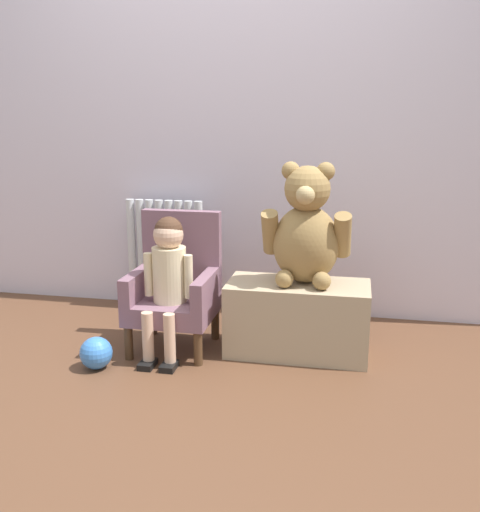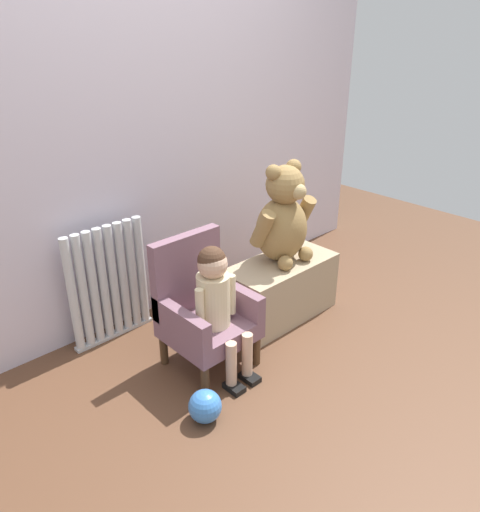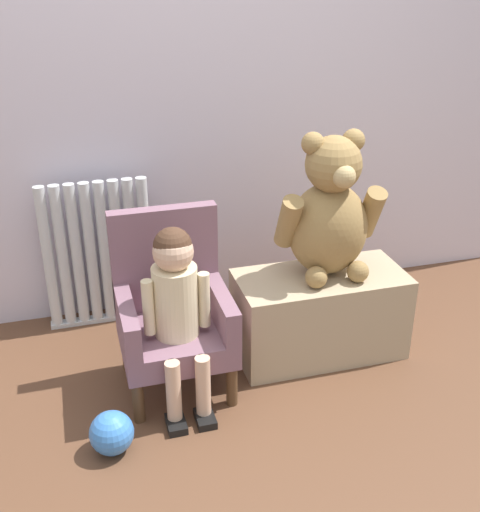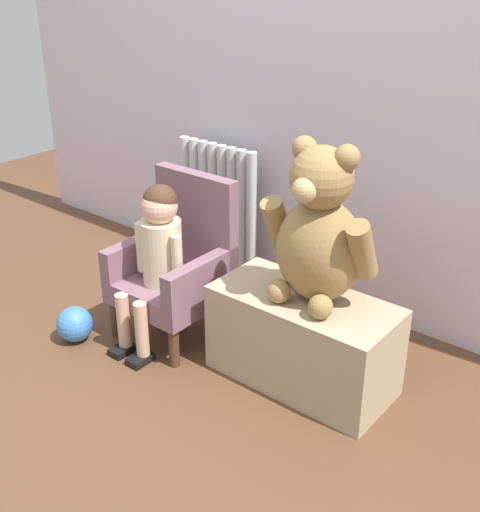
{
  "view_description": "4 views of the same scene",
  "coord_description": "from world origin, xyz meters",
  "px_view_note": "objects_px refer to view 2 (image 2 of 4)",
  "views": [
    {
      "loc": [
        0.73,
        -2.14,
        1.19
      ],
      "look_at": [
        0.18,
        0.53,
        0.52
      ],
      "focal_mm": 40.0,
      "sensor_mm": 36.0,
      "label": 1
    },
    {
      "loc": [
        -1.57,
        -1.19,
        1.7
      ],
      "look_at": [
        0.1,
        0.57,
        0.54
      ],
      "focal_mm": 35.0,
      "sensor_mm": 36.0,
      "label": 2
    },
    {
      "loc": [
        -0.51,
        -1.58,
        1.61
      ],
      "look_at": [
        0.11,
        0.59,
        0.51
      ],
      "focal_mm": 45.0,
      "sensor_mm": 36.0,
      "label": 3
    },
    {
      "loc": [
        1.6,
        -1.18,
        1.56
      ],
      "look_at": [
        0.21,
        0.53,
        0.5
      ],
      "focal_mm": 45.0,
      "sensor_mm": 36.0,
      "label": 4
    }
  ],
  "objects_px": {
    "radiator": "(109,284)",
    "low_bench": "(280,289)",
    "child_armchair": "(202,309)",
    "large_teddy_bear": "(283,219)",
    "toy_ball": "(205,406)",
    "child_figure": "(216,294)"
  },
  "relations": [
    {
      "from": "child_armchair",
      "to": "large_teddy_bear",
      "type": "xyz_separation_m",
      "value": [
        0.67,
        0.05,
        0.32
      ]
    },
    {
      "from": "radiator",
      "to": "low_bench",
      "type": "height_order",
      "value": "radiator"
    },
    {
      "from": "child_armchair",
      "to": "low_bench",
      "type": "relative_size",
      "value": 0.99
    },
    {
      "from": "toy_ball",
      "to": "radiator",
      "type": "bearing_deg",
      "value": 86.7
    },
    {
      "from": "child_figure",
      "to": "large_teddy_bear",
      "type": "relative_size",
      "value": 1.17
    },
    {
      "from": "child_armchair",
      "to": "toy_ball",
      "type": "relative_size",
      "value": 4.49
    },
    {
      "from": "radiator",
      "to": "child_armchair",
      "type": "relative_size",
      "value": 0.98
    },
    {
      "from": "radiator",
      "to": "child_figure",
      "type": "bearing_deg",
      "value": -69.88
    },
    {
      "from": "child_figure",
      "to": "low_bench",
      "type": "height_order",
      "value": "child_figure"
    },
    {
      "from": "toy_ball",
      "to": "low_bench",
      "type": "bearing_deg",
      "value": 22.41
    },
    {
      "from": "radiator",
      "to": "child_armchair",
      "type": "bearing_deg",
      "value": -66.04
    },
    {
      "from": "child_armchair",
      "to": "large_teddy_bear",
      "type": "height_order",
      "value": "large_teddy_bear"
    },
    {
      "from": "child_figure",
      "to": "radiator",
      "type": "bearing_deg",
      "value": 110.12
    },
    {
      "from": "child_armchair",
      "to": "low_bench",
      "type": "distance_m",
      "value": 0.65
    },
    {
      "from": "low_bench",
      "to": "radiator",
      "type": "bearing_deg",
      "value": 149.45
    },
    {
      "from": "large_teddy_bear",
      "to": "child_armchair",
      "type": "bearing_deg",
      "value": -175.74
    },
    {
      "from": "radiator",
      "to": "toy_ball",
      "type": "distance_m",
      "value": 0.94
    },
    {
      "from": "low_bench",
      "to": "child_armchair",
      "type": "bearing_deg",
      "value": -177.99
    },
    {
      "from": "radiator",
      "to": "child_armchair",
      "type": "distance_m",
      "value": 0.59
    },
    {
      "from": "child_armchair",
      "to": "low_bench",
      "type": "xyz_separation_m",
      "value": [
        0.64,
        0.02,
        -0.14
      ]
    },
    {
      "from": "large_teddy_bear",
      "to": "low_bench",
      "type": "bearing_deg",
      "value": -137.45
    },
    {
      "from": "child_figure",
      "to": "toy_ball",
      "type": "distance_m",
      "value": 0.54
    }
  ]
}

